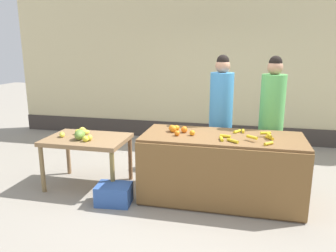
# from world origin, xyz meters

# --- Properties ---
(ground_plane) EXTENTS (24.00, 24.00, 0.00)m
(ground_plane) POSITION_xyz_m (0.00, 0.00, 0.00)
(ground_plane) COLOR gray
(market_wall_back) EXTENTS (9.02, 0.23, 3.44)m
(market_wall_back) POSITION_xyz_m (0.00, 2.88, 1.69)
(market_wall_back) COLOR beige
(market_wall_back) RESTS_ON ground
(fruit_stall_counter) EXTENTS (2.05, 0.89, 0.87)m
(fruit_stall_counter) POSITION_xyz_m (0.35, -0.01, 0.44)
(fruit_stall_counter) COLOR brown
(fruit_stall_counter) RESTS_ON ground
(side_table_wooden) EXTENTS (1.13, 0.79, 0.73)m
(side_table_wooden) POSITION_xyz_m (-1.55, 0.00, 0.64)
(side_table_wooden) COLOR olive
(side_table_wooden) RESTS_ON ground
(banana_bunch_pile) EXTENTS (0.66, 0.64, 0.07)m
(banana_bunch_pile) POSITION_xyz_m (0.67, -0.07, 0.90)
(banana_bunch_pile) COLOR yellow
(banana_bunch_pile) RESTS_ON fruit_stall_counter
(orange_pile) EXTENTS (0.38, 0.31, 0.09)m
(orange_pile) POSITION_xyz_m (-0.24, 0.02, 0.91)
(orange_pile) COLOR orange
(orange_pile) RESTS_ON fruit_stall_counter
(mango_papaya_pile) EXTENTS (0.58, 0.53, 0.14)m
(mango_papaya_pile) POSITION_xyz_m (-1.62, -0.05, 0.78)
(mango_papaya_pile) COLOR yellow
(mango_papaya_pile) RESTS_ON side_table_wooden
(vendor_woman_blue_shirt) EXTENTS (0.34, 0.34, 1.87)m
(vendor_woman_blue_shirt) POSITION_xyz_m (0.28, 0.68, 0.94)
(vendor_woman_blue_shirt) COLOR #33333D
(vendor_woman_blue_shirt) RESTS_ON ground
(vendor_woman_green_shirt) EXTENTS (0.34, 0.34, 1.86)m
(vendor_woman_green_shirt) POSITION_xyz_m (0.99, 0.65, 0.94)
(vendor_woman_green_shirt) COLOR #33333D
(vendor_woman_green_shirt) RESTS_ON ground
(produce_crate) EXTENTS (0.47, 0.36, 0.26)m
(produce_crate) POSITION_xyz_m (-0.97, -0.46, 0.13)
(produce_crate) COLOR #3359A5
(produce_crate) RESTS_ON ground
(produce_sack) EXTENTS (0.37, 0.31, 0.59)m
(produce_sack) POSITION_xyz_m (-0.73, 0.89, 0.29)
(produce_sack) COLOR tan
(produce_sack) RESTS_ON ground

